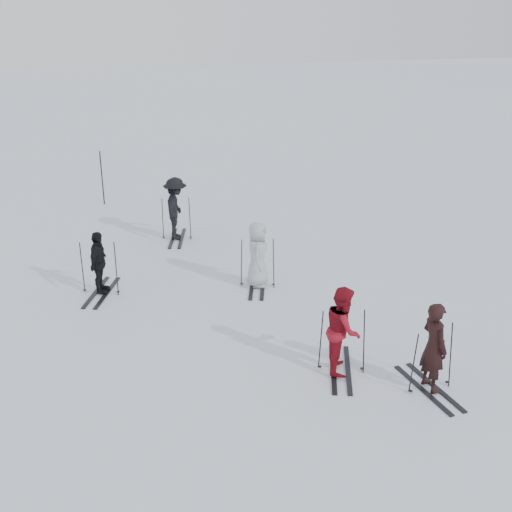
{
  "coord_description": "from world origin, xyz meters",
  "views": [
    {
      "loc": [
        -3.19,
        -12.28,
        6.45
      ],
      "look_at": [
        0.0,
        1.0,
        1.0
      ],
      "focal_mm": 45.0,
      "sensor_mm": 36.0,
      "label": 1
    }
  ],
  "objects_px": {
    "skier_near_dark": "(434,348)",
    "skier_uphill_left": "(99,264)",
    "skier_uphill_far": "(176,209)",
    "piste_marker": "(102,178)",
    "skier_grey": "(258,255)",
    "skier_red": "(343,331)"
  },
  "relations": [
    {
      "from": "skier_uphill_far",
      "to": "skier_red",
      "type": "bearing_deg",
      "value": -152.16
    },
    {
      "from": "skier_red",
      "to": "skier_grey",
      "type": "height_order",
      "value": "skier_red"
    },
    {
      "from": "skier_grey",
      "to": "skier_uphill_left",
      "type": "relative_size",
      "value": 1.07
    },
    {
      "from": "skier_red",
      "to": "skier_uphill_left",
      "type": "distance_m",
      "value": 6.27
    },
    {
      "from": "skier_uphill_far",
      "to": "skier_grey",
      "type": "bearing_deg",
      "value": -145.65
    },
    {
      "from": "skier_near_dark",
      "to": "skier_uphill_far",
      "type": "bearing_deg",
      "value": 13.24
    },
    {
      "from": "skier_grey",
      "to": "piste_marker",
      "type": "height_order",
      "value": "piste_marker"
    },
    {
      "from": "skier_red",
      "to": "skier_uphill_far",
      "type": "relative_size",
      "value": 0.93
    },
    {
      "from": "skier_near_dark",
      "to": "skier_uphill_left",
      "type": "xyz_separation_m",
      "value": [
        -5.63,
        5.51,
        -0.08
      ]
    },
    {
      "from": "skier_red",
      "to": "skier_uphill_far",
      "type": "distance_m",
      "value": 8.13
    },
    {
      "from": "skier_near_dark",
      "to": "skier_uphill_far",
      "type": "relative_size",
      "value": 0.93
    },
    {
      "from": "skier_red",
      "to": "skier_uphill_far",
      "type": "xyz_separation_m",
      "value": [
        -2.11,
        7.85,
        0.06
      ]
    },
    {
      "from": "skier_red",
      "to": "skier_near_dark",
      "type": "bearing_deg",
      "value": -108.04
    },
    {
      "from": "piste_marker",
      "to": "skier_red",
      "type": "bearing_deg",
      "value": -70.9
    },
    {
      "from": "skier_uphill_far",
      "to": "piste_marker",
      "type": "height_order",
      "value": "piste_marker"
    },
    {
      "from": "skier_near_dark",
      "to": "skier_uphill_far",
      "type": "xyz_separation_m",
      "value": [
        -3.42,
        8.81,
        0.07
      ]
    },
    {
      "from": "skier_red",
      "to": "skier_grey",
      "type": "xyz_separation_m",
      "value": [
        -0.62,
        4.07,
        -0.04
      ]
    },
    {
      "from": "skier_uphill_far",
      "to": "piste_marker",
      "type": "relative_size",
      "value": 0.98
    },
    {
      "from": "skier_uphill_left",
      "to": "skier_uphill_far",
      "type": "xyz_separation_m",
      "value": [
        2.2,
        3.3,
        0.15
      ]
    },
    {
      "from": "skier_near_dark",
      "to": "piste_marker",
      "type": "xyz_separation_m",
      "value": [
        -5.42,
        12.84,
        0.08
      ]
    },
    {
      "from": "skier_grey",
      "to": "piste_marker",
      "type": "distance_m",
      "value": 8.54
    },
    {
      "from": "skier_grey",
      "to": "skier_uphill_far",
      "type": "distance_m",
      "value": 4.06
    }
  ]
}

